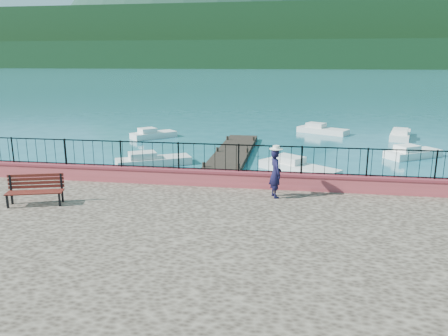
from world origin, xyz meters
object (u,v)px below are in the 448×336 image
(boat_0, at_px, (154,158))
(boat_1, at_px, (299,165))
(person, at_px, (275,173))
(boat_3, at_px, (154,132))
(park_bench, at_px, (36,196))
(boat_5, at_px, (401,133))
(boat_2, at_px, (413,151))
(boat_4, at_px, (323,128))

(boat_0, distance_m, boat_1, 7.90)
(person, bearing_deg, boat_3, 8.50)
(park_bench, height_order, boat_5, park_bench)
(boat_0, relative_size, boat_2, 1.16)
(person, height_order, boat_2, person)
(park_bench, relative_size, boat_3, 0.54)
(boat_0, distance_m, boat_3, 8.81)
(park_bench, xyz_separation_m, boat_4, (10.20, 22.99, -1.09))
(park_bench, bearing_deg, boat_5, 37.06)
(boat_5, bearing_deg, person, 172.04)
(boat_4, relative_size, boat_5, 0.94)
(boat_0, relative_size, boat_5, 0.96)
(park_bench, bearing_deg, boat_2, 27.73)
(person, bearing_deg, boat_4, -29.10)
(boat_0, xyz_separation_m, boat_3, (-2.73, 8.37, 0.00))
(boat_0, xyz_separation_m, boat_4, (9.81, 12.49, 0.00))
(boat_0, height_order, boat_1, same)
(person, xyz_separation_m, boat_0, (-7.01, 8.51, -1.61))
(person, height_order, boat_4, person)
(park_bench, xyz_separation_m, boat_0, (0.39, 10.50, -1.09))
(boat_0, height_order, boat_5, same)
(boat_0, height_order, boat_3, same)
(boat_0, bearing_deg, boat_2, -12.54)
(person, bearing_deg, boat_2, -52.08)
(boat_4, bearing_deg, boat_5, 16.74)
(boat_0, distance_m, boat_5, 19.10)
(boat_3, bearing_deg, boat_2, -56.96)
(boat_0, relative_size, boat_1, 0.92)
(boat_1, height_order, boat_4, same)
(boat_4, bearing_deg, boat_3, -132.93)
(boat_0, xyz_separation_m, boat_2, (14.62, 4.36, 0.00))
(person, xyz_separation_m, boat_4, (2.80, 20.99, -1.61))
(boat_4, bearing_deg, boat_0, -99.25)
(park_bench, xyz_separation_m, boat_1, (8.27, 10.08, -1.09))
(boat_0, relative_size, boat_3, 1.22)
(park_bench, bearing_deg, boat_4, 49.08)
(boat_0, relative_size, boat_4, 1.02)
(boat_1, relative_size, boat_3, 1.32)
(boat_5, bearing_deg, boat_3, 114.15)
(park_bench, bearing_deg, boat_0, 70.90)
(park_bench, xyz_separation_m, boat_5, (15.80, 21.78, -1.09))
(boat_1, distance_m, boat_2, 8.26)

